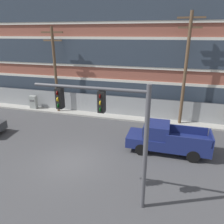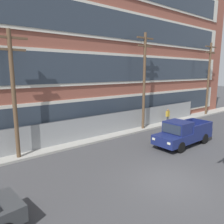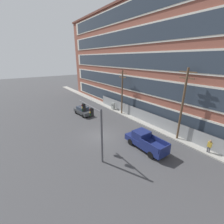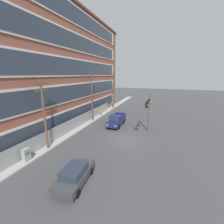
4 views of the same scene
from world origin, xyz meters
The scene contains 11 objects.
ground_plane centered at (0.00, 0.00, 0.00)m, with size 160.00×160.00×0.00m, color #424244.
sidewalk_building_side centered at (0.00, 8.41, 0.08)m, with size 80.00×1.68×0.16m, color #9E9B93.
brick_mill_building centered at (-2.60, 13.37, 9.79)m, with size 53.28×8.84×19.55m.
chain_link_fence centered at (1.43, 8.71, 1.02)m, with size 29.04×0.06×2.00m.
traffic_signal_mast centered at (3.40, -2.48, 4.11)m, with size 5.07×0.43×5.81m.
pickup_truck_navy centered at (5.61, 2.98, 0.95)m, with size 5.46×2.02×2.00m.
sedan_dark_grey centered at (-9.10, 1.75, 0.80)m, with size 4.41×2.19×1.56m.
utility_pole_near_corner centered at (-5.21, 8.05, 4.50)m, with size 2.16×0.26×8.19m.
utility_pole_midblock centered at (6.61, 8.09, 5.02)m, with size 2.08×0.26×9.22m.
electrical_cabinet centered at (-8.11, 8.08, 0.76)m, with size 0.73×0.45×1.51m.
pedestrian_near_cabinet centered at (10.49, 8.08, 0.97)m, with size 0.40×0.24×1.69m.
Camera 3 is at (16.06, -9.10, 10.21)m, focal length 24.00 mm.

